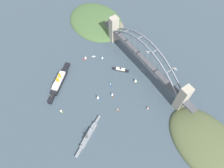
# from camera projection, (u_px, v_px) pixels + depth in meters

# --- Properties ---
(ground_plane) EXTENTS (1400.00, 1400.00, 0.00)m
(ground_plane) POSITION_uv_depth(u_px,v_px,m) (142.00, 69.00, 432.92)
(ground_plane) COLOR #3D4C56
(harbor_arch_bridge) EXTENTS (284.51, 18.93, 80.66)m
(harbor_arch_bridge) POSITION_uv_depth(u_px,v_px,m) (144.00, 59.00, 404.40)
(harbor_arch_bridge) COLOR #ADA38E
(harbor_arch_bridge) RESTS_ON ground
(headland_west_shore) EXTENTS (158.42, 105.35, 31.72)m
(headland_west_shore) POSITION_uv_depth(u_px,v_px,m) (209.00, 145.00, 342.16)
(headland_west_shore) COLOR #515B38
(headland_west_shore) RESTS_ON ground
(headland_east_shore) EXTENTS (166.92, 127.90, 23.19)m
(headland_east_shore) POSITION_uv_depth(u_px,v_px,m) (97.00, 22.00, 518.27)
(headland_east_shore) COLOR #476638
(headland_east_shore) RESTS_ON ground
(ocean_liner) EXTENTS (74.75, 82.18, 19.01)m
(ocean_liner) POSITION_uv_depth(u_px,v_px,m) (59.00, 81.00, 408.08)
(ocean_liner) COLOR black
(ocean_liner) RESTS_ON ground
(naval_cruiser) EXTENTS (44.81, 75.64, 17.67)m
(naval_cruiser) POSITION_uv_depth(u_px,v_px,m) (88.00, 136.00, 348.05)
(naval_cruiser) COLOR gray
(naval_cruiser) RESTS_ON ground
(harbor_ferry_steamer) EXTENTS (31.39, 29.27, 6.95)m
(harbor_ferry_steamer) POSITION_uv_depth(u_px,v_px,m) (121.00, 69.00, 429.51)
(harbor_ferry_steamer) COLOR black
(harbor_ferry_steamer) RESTS_ON ground
(seaplane_taxiing_near_bridge) EXTENTS (11.19, 7.76, 4.64)m
(seaplane_taxiing_near_bridge) POSITION_uv_depth(u_px,v_px,m) (175.00, 69.00, 430.26)
(seaplane_taxiing_near_bridge) COLOR #B7B7B2
(seaplane_taxiing_near_bridge) RESTS_ON ground
(seaplane_second_in_formation) EXTENTS (8.36, 9.07, 4.75)m
(seaplane_second_in_formation) POSITION_uv_depth(u_px,v_px,m) (148.00, 52.00, 456.89)
(seaplane_second_in_formation) COLOR #B7B7B2
(seaplane_second_in_formation) RESTS_ON ground
(small_boat_0) EXTENTS (6.88, 11.02, 11.93)m
(small_boat_0) POSITION_uv_depth(u_px,v_px,m) (136.00, 80.00, 409.85)
(small_boat_0) COLOR #2D6B3D
(small_boat_0) RESTS_ON ground
(small_boat_1) EXTENTS (6.10, 8.00, 2.61)m
(small_boat_1) POSITION_uv_depth(u_px,v_px,m) (94.00, 56.00, 451.31)
(small_boat_1) COLOR silver
(small_boat_1) RESTS_ON ground
(small_boat_2) EXTENTS (8.50, 6.58, 10.30)m
(small_boat_2) POSITION_uv_depth(u_px,v_px,m) (112.00, 94.00, 392.52)
(small_boat_2) COLOR brown
(small_boat_2) RESTS_ON ground
(small_boat_3) EXTENTS (8.17, 5.15, 7.54)m
(small_boat_3) POSITION_uv_depth(u_px,v_px,m) (61.00, 110.00, 374.54)
(small_boat_3) COLOR gold
(small_boat_3) RESTS_ON ground
(small_boat_4) EXTENTS (9.52, 3.49, 2.08)m
(small_boat_4) POSITION_uv_depth(u_px,v_px,m) (118.00, 110.00, 378.17)
(small_boat_4) COLOR brown
(small_boat_4) RESTS_ON ground
(small_boat_5) EXTENTS (11.72, 3.39, 2.15)m
(small_boat_5) POSITION_uv_depth(u_px,v_px,m) (110.00, 84.00, 409.99)
(small_boat_5) COLOR #234C8C
(small_boat_5) RESTS_ON ground
(small_boat_6) EXTENTS (6.06, 10.20, 11.02)m
(small_boat_6) POSITION_uv_depth(u_px,v_px,m) (85.00, 57.00, 444.56)
(small_boat_6) COLOR #B2231E
(small_boat_6) RESTS_ON ground
(small_boat_7) EXTENTS (5.05, 9.07, 8.25)m
(small_boat_7) POSITION_uv_depth(u_px,v_px,m) (102.00, 58.00, 445.70)
(small_boat_7) COLOR #234C8C
(small_boat_7) RESTS_ON ground
(small_boat_8) EXTENTS (4.31, 6.60, 7.76)m
(small_boat_8) POSITION_uv_depth(u_px,v_px,m) (148.00, 108.00, 377.17)
(small_boat_8) COLOR #B2231E
(small_boat_8) RESTS_ON ground
(small_boat_9) EXTENTS (8.95, 8.81, 12.15)m
(small_boat_9) POSITION_uv_depth(u_px,v_px,m) (98.00, 97.00, 387.90)
(small_boat_9) COLOR #234C8C
(small_boat_9) RESTS_ON ground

